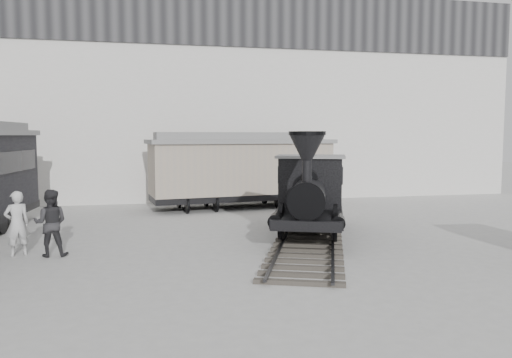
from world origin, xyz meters
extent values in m
plane|color=#9E9E9B|center=(0.00, 0.00, 0.00)|extent=(90.00, 90.00, 0.00)
cube|color=silver|center=(0.00, 15.00, 5.50)|extent=(34.00, 2.40, 11.00)
cube|color=#232326|center=(0.00, 13.75, 9.50)|extent=(34.00, 0.12, 3.00)
cube|color=#292623|center=(1.50, 3.19, 0.09)|extent=(5.50, 9.95, 0.17)
cube|color=#2D2D30|center=(0.78, 3.46, 0.14)|extent=(3.58, 9.22, 0.06)
cube|color=#2D2D30|center=(2.22, 2.91, 0.14)|extent=(3.58, 9.22, 0.06)
cylinder|color=black|center=(0.53, 2.98, 0.76)|extent=(0.54, 1.14, 1.18)
cylinder|color=black|center=(2.09, 2.39, 0.76)|extent=(0.54, 1.14, 1.18)
cylinder|color=black|center=(1.02, 4.28, 0.76)|extent=(0.54, 1.14, 1.18)
cylinder|color=black|center=(2.58, 3.69, 0.76)|extent=(0.54, 1.14, 1.18)
cube|color=black|center=(1.55, 3.34, 0.89)|extent=(3.37, 4.36, 0.30)
cylinder|color=black|center=(1.29, 2.64, 1.57)|extent=(1.87, 2.68, 1.07)
cylinder|color=black|center=(0.94, 1.74, 2.40)|extent=(0.36, 0.36, 0.64)
cone|color=black|center=(0.94, 1.74, 3.10)|extent=(1.32, 1.32, 0.75)
sphere|color=black|center=(1.44, 3.04, 2.08)|extent=(0.56, 0.56, 0.56)
cube|color=black|center=(1.90, 4.24, 1.87)|extent=(2.46, 2.09, 1.66)
cube|color=gray|center=(1.90, 4.24, 2.74)|extent=(2.74, 2.37, 0.09)
cube|color=black|center=(2.58, 6.03, 1.27)|extent=(2.56, 2.68, 0.96)
cylinder|color=black|center=(-1.34, 11.10, 0.38)|extent=(1.97, 0.99, 0.76)
cylinder|color=black|center=(2.97, 11.65, 0.38)|extent=(1.97, 0.99, 0.76)
cube|color=black|center=(0.82, 11.38, 0.57)|extent=(8.74, 3.41, 0.28)
cube|color=#A39583|center=(0.82, 11.38, 1.89)|extent=(8.75, 3.51, 2.36)
cube|color=gray|center=(0.82, 11.38, 3.17)|extent=(9.07, 3.83, 0.19)
cube|color=gray|center=(0.82, 11.38, 3.43)|extent=(8.21, 2.15, 0.34)
imported|color=silver|center=(-7.23, 3.29, 0.94)|extent=(0.81, 0.71, 1.87)
imported|color=#2B2B2D|center=(-6.28, 3.02, 0.96)|extent=(0.96, 0.76, 1.92)
camera|label=1|loc=(-3.51, -11.95, 3.45)|focal=35.00mm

